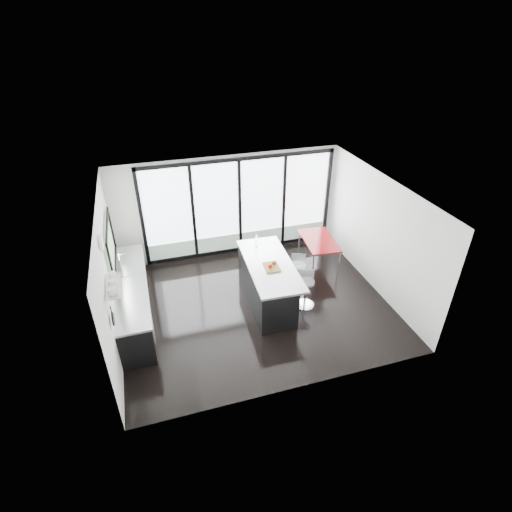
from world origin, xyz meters
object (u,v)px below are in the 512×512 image
object	(u,v)px
island	(266,282)
bar_stool_far	(297,277)
red_table	(318,252)
bar_stool_near	(305,293)

from	to	relation	value
island	bar_stool_far	distance (m)	0.89
bar_stool_far	island	bearing A→B (deg)	-145.43
bar_stool_far	red_table	world-z (taller)	red_table
island	bar_stool_near	distance (m)	0.94
island	red_table	world-z (taller)	island
bar_stool_far	bar_stool_near	bearing A→B (deg)	-73.59
bar_stool_near	bar_stool_far	size ratio (longest dim) A/B	1.00
red_table	island	bearing A→B (deg)	-149.25
island	bar_stool_near	size ratio (longest dim) A/B	3.55
bar_stool_near	bar_stool_far	distance (m)	0.67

